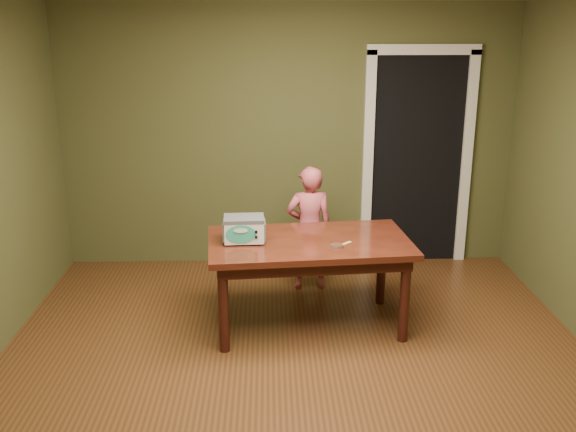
{
  "coord_description": "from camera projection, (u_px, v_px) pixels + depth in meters",
  "views": [
    {
      "loc": [
        -0.2,
        -3.81,
        2.45
      ],
      "look_at": [
        -0.05,
        1.0,
        0.95
      ],
      "focal_mm": 40.0,
      "sensor_mm": 36.0,
      "label": 1
    }
  ],
  "objects": [
    {
      "name": "floor",
      "position": [
        300.0,
        392.0,
        4.37
      ],
      "size": [
        5.0,
        5.0,
        0.0
      ],
      "primitive_type": "plane",
      "color": "brown",
      "rests_on": "ground"
    },
    {
      "name": "room_shell",
      "position": [
        301.0,
        146.0,
        3.86
      ],
      "size": [
        4.52,
        5.02,
        2.61
      ],
      "color": "#474C28",
      "rests_on": "ground"
    },
    {
      "name": "doorway",
      "position": [
        411.0,
        155.0,
        6.75
      ],
      "size": [
        1.1,
        0.66,
        2.25
      ],
      "color": "black",
      "rests_on": "ground"
    },
    {
      "name": "dining_table",
      "position": [
        309.0,
        251.0,
        5.14
      ],
      "size": [
        1.67,
        1.03,
        0.75
      ],
      "rotation": [
        0.0,
        0.0,
        0.09
      ],
      "color": "#38130C",
      "rests_on": "floor"
    },
    {
      "name": "toy_oven",
      "position": [
        244.0,
        228.0,
        5.03
      ],
      "size": [
        0.34,
        0.24,
        0.21
      ],
      "rotation": [
        0.0,
        0.0,
        0.05
      ],
      "color": "#4C4F54",
      "rests_on": "dining_table"
    },
    {
      "name": "baking_pan",
      "position": [
        337.0,
        246.0,
        4.94
      ],
      "size": [
        0.1,
        0.1,
        0.02
      ],
      "color": "silver",
      "rests_on": "dining_table"
    },
    {
      "name": "spatula",
      "position": [
        343.0,
        245.0,
        4.99
      ],
      "size": [
        0.15,
        0.14,
        0.01
      ],
      "primitive_type": "cube",
      "rotation": [
        0.0,
        0.0,
        0.75
      ],
      "color": "#D5BC5D",
      "rests_on": "dining_table"
    },
    {
      "name": "child",
      "position": [
        309.0,
        228.0,
        5.9
      ],
      "size": [
        0.45,
        0.31,
        1.17
      ],
      "primitive_type": "imported",
      "rotation": [
        0.0,
        0.0,
        3.21
      ],
      "color": "#C14F5C",
      "rests_on": "floor"
    }
  ]
}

